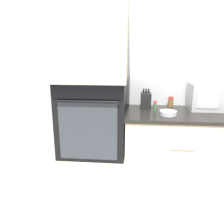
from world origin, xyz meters
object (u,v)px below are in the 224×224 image
(microwave, at_px, (206,97))
(condiment_jar_near, at_px, (171,102))
(condiment_jar_mid, at_px, (155,107))
(wall_oven, at_px, (93,117))
(bowl, at_px, (168,113))
(knife_block, at_px, (146,100))

(microwave, bearing_deg, condiment_jar_near, 163.66)
(condiment_jar_mid, bearing_deg, condiment_jar_near, 53.21)
(wall_oven, xyz_separation_m, microwave, (1.17, 0.15, 0.21))
(condiment_jar_near, distance_m, condiment_jar_mid, 0.33)
(condiment_jar_near, xyz_separation_m, condiment_jar_mid, (-0.20, -0.27, 0.00))
(microwave, xyz_separation_m, condiment_jar_mid, (-0.54, -0.17, -0.08))
(microwave, xyz_separation_m, bowl, (-0.42, -0.26, -0.12))
(wall_oven, bearing_deg, knife_block, 14.38)
(knife_block, height_order, bowl, knife_block)
(microwave, distance_m, condiment_jar_mid, 0.57)
(wall_oven, distance_m, condiment_jar_near, 0.88)
(bowl, bearing_deg, condiment_jar_near, 77.23)
(bowl, relative_size, condiment_jar_near, 1.46)
(wall_oven, distance_m, bowl, 0.77)
(bowl, distance_m, condiment_jar_mid, 0.15)
(wall_oven, height_order, microwave, wall_oven)
(microwave, xyz_separation_m, knife_block, (-0.62, -0.01, -0.05))
(condiment_jar_mid, bearing_deg, microwave, 17.32)
(knife_block, xyz_separation_m, condiment_jar_near, (0.28, 0.11, -0.03))
(bowl, bearing_deg, microwave, 31.82)
(wall_oven, bearing_deg, bowl, -8.34)
(wall_oven, height_order, condiment_jar_mid, wall_oven)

